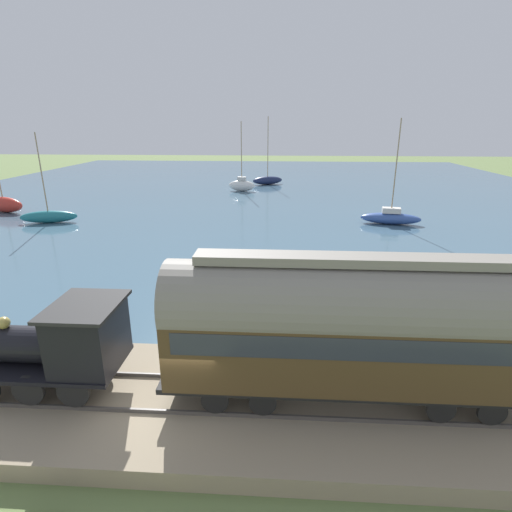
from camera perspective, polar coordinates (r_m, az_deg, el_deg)
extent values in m
plane|color=#607542|center=(13.05, -10.68, -21.26)|extent=(200.00, 200.00, 0.00)
cube|color=#426075|center=(53.65, 0.46, 9.60)|extent=(80.00, 80.00, 0.01)
cube|color=gray|center=(12.99, -10.58, -19.88)|extent=(5.60, 56.00, 0.55)
cube|color=#4C4742|center=(12.16, -11.66, -21.00)|extent=(0.07, 54.88, 0.12)
cube|color=#4C4742|center=(13.43, -9.80, -16.60)|extent=(0.07, 54.88, 0.12)
cylinder|color=black|center=(12.81, -24.64, -17.28)|extent=(0.12, 0.93, 0.93)
cylinder|color=black|center=(14.02, -21.51, -13.55)|extent=(0.12, 0.93, 0.93)
cylinder|color=black|center=(13.44, -29.76, -16.34)|extent=(0.12, 0.93, 0.93)
cylinder|color=black|center=(14.60, -26.28, -12.90)|extent=(0.12, 0.93, 0.93)
cylinder|color=black|center=(15.26, -30.64, -12.23)|extent=(0.12, 0.93, 0.93)
cube|color=black|center=(13.82, -28.18, -13.20)|extent=(2.15, 4.74, 0.12)
cylinder|color=black|center=(14.05, -31.90, -10.55)|extent=(1.07, 2.85, 1.07)
sphere|color=tan|center=(13.76, -32.38, -8.06)|extent=(0.36, 0.36, 0.36)
cube|color=black|center=(12.64, -22.77, -10.43)|extent=(2.05, 1.66, 1.77)
cube|color=#282828|center=(12.24, -23.31, -6.57)|extent=(2.25, 1.90, 0.10)
cylinder|color=black|center=(12.86, 30.66, -18.63)|extent=(0.12, 0.76, 0.76)
cylinder|color=black|center=(14.06, 27.67, -14.77)|extent=(0.12, 0.76, 0.76)
cylinder|color=black|center=(12.34, 24.90, -19.33)|extent=(0.12, 0.76, 0.76)
cylinder|color=black|center=(13.59, 22.43, -15.19)|extent=(0.12, 0.76, 0.76)
cylinder|color=black|center=(11.55, 0.97, -20.21)|extent=(0.12, 0.76, 0.76)
cylinder|color=black|center=(12.88, 1.32, -15.62)|extent=(0.12, 0.76, 0.76)
cylinder|color=black|center=(11.67, -5.90, -19.87)|extent=(0.12, 0.76, 0.76)
cylinder|color=black|center=(12.98, -4.70, -15.38)|extent=(0.12, 0.76, 0.76)
cube|color=black|center=(12.18, 12.84, -16.62)|extent=(1.95, 10.51, 0.16)
cube|color=#4C381E|center=(11.55, 13.26, -11.75)|extent=(2.17, 10.09, 2.23)
cube|color=#2D333D|center=(11.36, 13.41, -10.05)|extent=(2.20, 9.46, 0.62)
cylinder|color=gray|center=(11.04, 13.69, -6.75)|extent=(2.27, 10.09, 2.27)
cube|color=gray|center=(10.58, 14.20, -0.56)|extent=(0.76, 8.41, 0.24)
ellipsoid|color=#335199|center=(36.28, 18.66, 5.11)|extent=(2.16, 5.16, 0.96)
cylinder|color=#9E8460|center=(35.60, 19.38, 11.89)|extent=(0.10, 0.10, 7.69)
cube|color=silver|center=(36.13, 18.78, 6.20)|extent=(1.05, 1.62, 0.45)
ellipsoid|color=#1E707A|center=(39.20, -27.49, 4.99)|extent=(2.03, 4.83, 1.05)
cylinder|color=#9E8460|center=(38.63, -28.32, 10.44)|extent=(0.10, 0.10, 6.51)
ellipsoid|color=#192347|center=(57.31, 1.67, 10.74)|extent=(2.93, 4.53, 1.13)
cylinder|color=#9E8460|center=(56.88, 1.71, 15.30)|extent=(0.10, 0.10, 7.99)
ellipsoid|color=#B72D23|center=(46.05, -32.34, 6.23)|extent=(2.28, 4.58, 1.50)
ellipsoid|color=white|center=(51.57, -2.04, 10.00)|extent=(1.58, 3.55, 1.35)
cylinder|color=#9E8460|center=(51.12, -2.10, 14.71)|extent=(0.10, 0.10, 7.14)
cube|color=silver|center=(51.45, -2.05, 10.99)|extent=(0.77, 1.12, 0.45)
ellipsoid|color=beige|center=(23.28, 13.80, -2.42)|extent=(1.90, 2.13, 0.35)
ellipsoid|color=#B7B2A3|center=(22.30, -1.90, -2.57)|extent=(1.40, 2.57, 0.53)
ellipsoid|color=silver|center=(24.33, 18.97, -1.89)|extent=(2.01, 1.82, 0.43)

